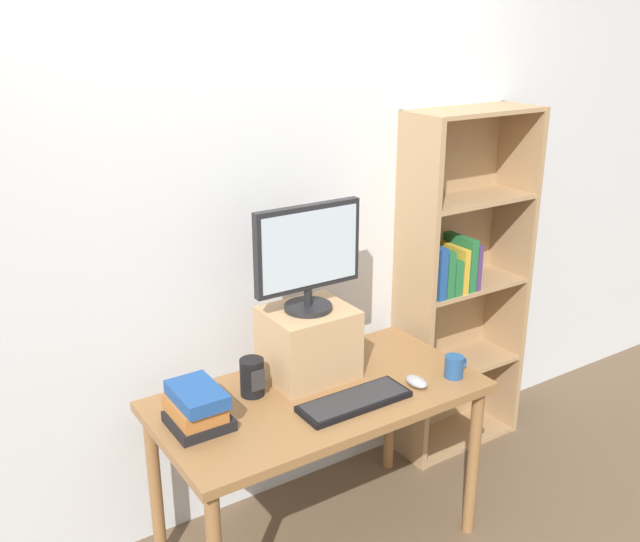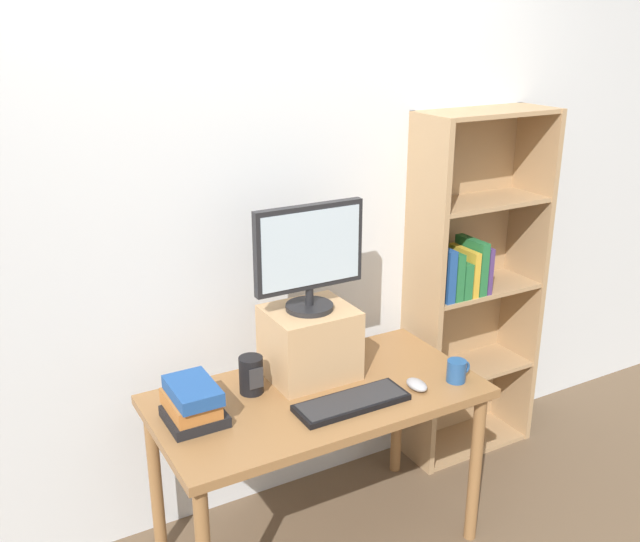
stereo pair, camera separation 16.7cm
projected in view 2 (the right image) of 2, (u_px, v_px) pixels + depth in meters
The scene contains 10 objects.
back_wall at pixel (262, 216), 2.91m from camera, with size 7.00×0.08×2.60m.
desk at pixel (318, 412), 2.75m from camera, with size 1.26×0.65×0.71m.
bookshelf_unit at pixel (469, 285), 3.39m from camera, with size 0.65×0.28×1.68m.
riser_box at pixel (310, 342), 2.80m from camera, with size 0.33×0.29×0.28m.
computer_monitor at pixel (309, 254), 2.68m from camera, with size 0.45×0.19×0.42m.
keyboard at pixel (352, 402), 2.62m from camera, with size 0.43×0.15×0.02m.
computer_mouse at pixel (417, 385), 2.74m from camera, with size 0.06×0.10×0.04m.
book_stack at pixel (193, 403), 2.50m from camera, with size 0.20×0.24×0.15m.
coffee_mug at pixel (457, 371), 2.79m from camera, with size 0.10×0.08×0.09m.
desk_speaker at pixel (251, 375), 2.69m from camera, with size 0.09×0.10×0.15m.
Camera 2 is at (-1.17, -2.10, 2.07)m, focal length 40.00 mm.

